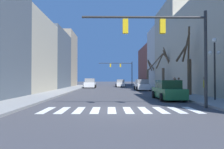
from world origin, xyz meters
TOP-DOWN VIEW (x-y plane):
  - ground_plane at (0.00, 0.00)m, footprint 240.00×240.00m
  - building_row_left at (-11.37, 18.18)m, footprint 6.00×47.54m
  - building_row_right at (11.37, 23.82)m, footprint 6.00×61.00m
  - crosswalk_stripes at (0.00, 0.12)m, footprint 8.55×2.60m
  - traffic_signal_near at (2.90, 0.90)m, footprint 7.45×0.28m
  - traffic_signal_far at (2.58, 42.66)m, footprint 8.42×0.28m
  - street_lamp_right_corner at (7.36, 4.33)m, footprint 0.95×0.36m
  - car_at_intersection at (4.27, 20.29)m, footprint 2.02×4.53m
  - car_parked_right_mid at (1.77, 33.99)m, footprint 1.95×4.64m
  - car_driving_toward_lane at (4.28, 6.04)m, footprint 1.99×4.77m
  - car_parked_right_far at (-4.18, 29.03)m, footprint 2.20×4.18m
  - pedestrian_on_left_sidewalk at (6.53, 10.25)m, footprint 0.74×0.28m
  - pedestrian_on_right_sidewalk at (7.59, 6.60)m, footprint 0.42×0.70m
  - pedestrian_near_right_corner at (6.00, 10.02)m, footprint 0.59×0.60m
  - pedestrian_crossing_street at (6.33, 10.83)m, footprint 0.67×0.41m
  - street_tree_right_far at (7.64, 20.51)m, footprint 4.12×1.99m
  - street_tree_left_mid at (7.24, 31.00)m, footprint 1.88×1.49m
  - street_tree_left_near at (7.30, 9.79)m, footprint 2.01×3.38m

SIDE VIEW (x-z plane):
  - ground_plane at x=0.00m, z-range 0.00..0.00m
  - crosswalk_stripes at x=0.00m, z-range 0.00..0.01m
  - car_parked_right_mid at x=1.77m, z-range -0.05..1.53m
  - car_driving_toward_lane at x=4.28m, z-range -0.05..1.57m
  - car_at_intersection at x=4.27m, z-range -0.05..1.59m
  - car_parked_right_far at x=-4.18m, z-range -0.07..1.72m
  - pedestrian_crossing_street at x=6.33m, z-range 0.30..1.96m
  - pedestrian_on_left_sidewalk at x=6.53m, z-range 0.31..2.02m
  - pedestrian_on_right_sidewalk at x=7.59m, z-range 0.31..2.04m
  - pedestrian_near_right_corner at x=6.00m, z-range 0.31..2.06m
  - street_tree_left_mid at x=7.24m, z-range 0.05..5.44m
  - street_tree_right_far at x=7.64m, z-range 0.01..6.30m
  - street_tree_left_near at x=7.30m, z-range -0.22..6.63m
  - street_lamp_right_corner at x=7.36m, z-range 1.10..5.79m
  - traffic_signal_near at x=2.90m, z-range 1.35..7.15m
  - traffic_signal_far at x=2.58m, z-range 1.45..7.47m
  - building_row_left at x=-11.37m, z-range -0.71..11.31m
  - building_row_right at x=11.37m, z-range -1.01..12.97m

